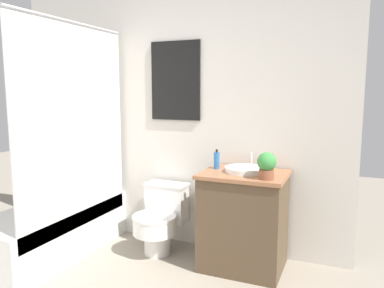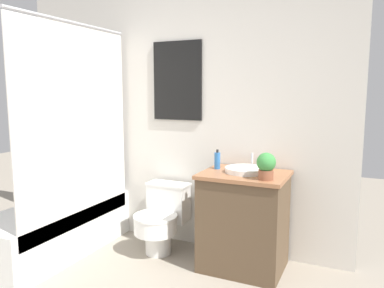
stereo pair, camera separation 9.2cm
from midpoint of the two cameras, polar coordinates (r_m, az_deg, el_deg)
name	(u,v)px [view 1 (the left image)]	position (r m, az deg, el deg)	size (l,w,h in m)	color
wall_back	(172,110)	(3.51, -3.83, 5.20)	(3.26, 0.07, 2.50)	silver
shower_area	(54,224)	(3.58, -20.99, -11.33)	(0.62, 1.40, 1.98)	white
toilet	(160,218)	(3.42, -5.62, -11.14)	(0.39, 0.53, 0.60)	white
vanity	(243,220)	(3.11, 7.00, -11.45)	(0.67, 0.54, 0.79)	brown
sink	(245,169)	(3.01, 7.25, -3.87)	(0.32, 0.36, 0.13)	white
soap_bottle	(217,160)	(3.11, 2.94, -2.50)	(0.05, 0.05, 0.16)	#2D6BB2
potted_plant	(267,165)	(2.78, 10.39, -3.14)	(0.14, 0.14, 0.20)	brown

